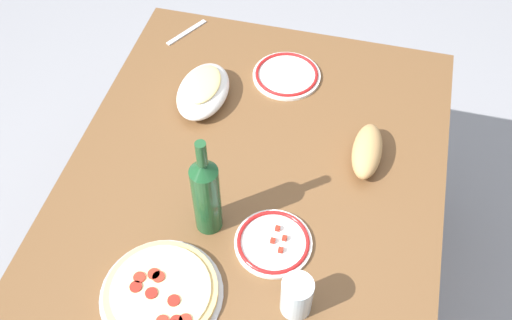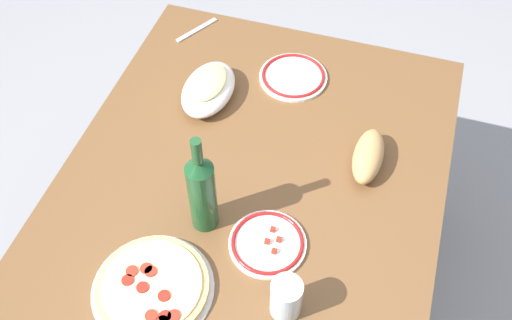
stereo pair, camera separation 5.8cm
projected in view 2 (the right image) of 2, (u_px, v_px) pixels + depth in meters
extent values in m
plane|color=gray|center=(256.00, 281.00, 2.19)|extent=(8.00, 8.00, 0.00)
cube|color=brown|center=(256.00, 170.00, 1.65)|extent=(1.21, 1.04, 0.03)
cylinder|color=#33302D|center=(418.00, 145.00, 2.16)|extent=(0.07, 0.07, 0.67)
cylinder|color=#33302D|center=(187.00, 92.00, 2.33)|extent=(0.07, 0.07, 0.67)
cylinder|color=#B7B7BC|center=(153.00, 289.00, 1.40)|extent=(0.29, 0.29, 0.01)
cylinder|color=#DBB26B|center=(152.00, 287.00, 1.39)|extent=(0.27, 0.27, 0.02)
cylinder|color=beige|center=(152.00, 285.00, 1.38)|extent=(0.24, 0.24, 0.01)
cylinder|color=maroon|center=(142.00, 287.00, 1.37)|extent=(0.03, 0.03, 0.00)
cylinder|color=#B22D1E|center=(132.00, 271.00, 1.40)|extent=(0.03, 0.03, 0.00)
cylinder|color=#B22D1E|center=(174.00, 315.00, 1.33)|extent=(0.03, 0.03, 0.00)
cylinder|color=maroon|center=(128.00, 280.00, 1.38)|extent=(0.03, 0.03, 0.00)
cylinder|color=maroon|center=(165.00, 316.00, 1.33)|extent=(0.03, 0.03, 0.00)
cylinder|color=#B22D1E|center=(151.00, 271.00, 1.40)|extent=(0.03, 0.03, 0.00)
cylinder|color=#B22D1E|center=(151.00, 315.00, 1.33)|extent=(0.03, 0.03, 0.00)
cylinder|color=#B22D1E|center=(146.00, 268.00, 1.40)|extent=(0.03, 0.03, 0.00)
cylinder|color=maroon|center=(164.00, 296.00, 1.36)|extent=(0.03, 0.03, 0.00)
ellipsoid|color=white|center=(208.00, 89.00, 1.77)|extent=(0.24, 0.15, 0.07)
ellipsoid|color=#AD2819|center=(208.00, 86.00, 1.76)|extent=(0.20, 0.12, 0.03)
ellipsoid|color=#EFD684|center=(208.00, 82.00, 1.75)|extent=(0.17, 0.10, 0.02)
cylinder|color=#194723|center=(202.00, 197.00, 1.44)|extent=(0.07, 0.07, 0.22)
cone|color=#194723|center=(198.00, 165.00, 1.34)|extent=(0.07, 0.07, 0.03)
cylinder|color=#194723|center=(197.00, 151.00, 1.30)|extent=(0.03, 0.03, 0.07)
cylinder|color=silver|center=(286.00, 298.00, 1.33)|extent=(0.07, 0.07, 0.11)
cylinder|color=white|center=(293.00, 77.00, 1.85)|extent=(0.21, 0.21, 0.01)
torus|color=red|center=(293.00, 75.00, 1.84)|extent=(0.20, 0.20, 0.01)
cylinder|color=white|center=(268.00, 244.00, 1.48)|extent=(0.20, 0.20, 0.01)
torus|color=red|center=(268.00, 242.00, 1.47)|extent=(0.18, 0.18, 0.01)
cube|color=#AD2819|center=(274.00, 251.00, 1.45)|extent=(0.01, 0.01, 0.01)
cube|color=#AD2819|center=(279.00, 239.00, 1.47)|extent=(0.01, 0.01, 0.01)
cube|color=#AD2819|center=(267.00, 241.00, 1.47)|extent=(0.01, 0.01, 0.01)
cube|color=#AD2819|center=(273.00, 229.00, 1.49)|extent=(0.01, 0.01, 0.01)
ellipsoid|color=tan|center=(368.00, 156.00, 1.61)|extent=(0.19, 0.08, 0.07)
cube|color=#B7B7BC|center=(197.00, 30.00, 2.00)|extent=(0.16, 0.10, 0.00)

